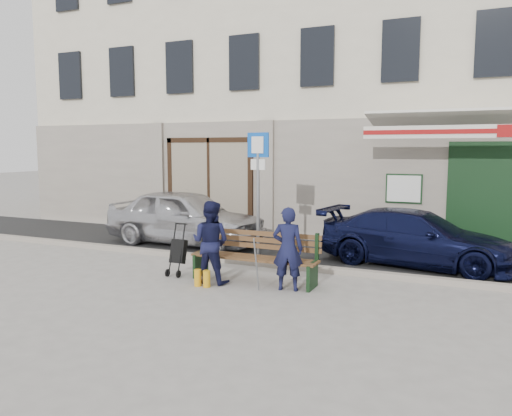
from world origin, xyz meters
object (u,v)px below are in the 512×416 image
Objects in this scene: parking_sign at (258,176)px; man at (288,249)px; bench at (252,257)px; woman at (211,242)px; car_navy at (416,238)px; stroller at (178,252)px; car_silver at (185,217)px.

man is at bearing -44.33° from parking_sign.
man reaches higher than bench.
woman is at bearing -150.36° from bench.
car_navy is 3.66m from bench.
man is at bearing -4.51° from stroller.
parking_sign is (2.49, -1.07, 1.15)m from car_silver.
man reaches higher than stroller.
bench is at bearing 3.69° from stroller.
parking_sign is (-3.14, -1.08, 1.28)m from car_navy.
bench is at bearing -30.51° from man.
car_silver is at bearing 117.92° from stroller.
car_silver is 4.74m from man.
parking_sign is 2.46m from man.
woman is (2.36, -2.93, 0.04)m from car_silver.
parking_sign reaches higher than bench.
car_navy is 4.92m from stroller.
bench is 1.51m from stroller.
woman is (-0.13, -1.85, -1.11)m from parking_sign.
stroller is at bearing -15.58° from man.
car_navy is 3.36m from man.
stroller is at bearing -174.85° from bench.
bench is 1.59× the size of woman.
parking_sign reaches higher than car_navy.
stroller is at bearing -16.70° from woman.
stroller is at bearing -112.74° from parking_sign.
man is (-1.82, -2.82, 0.14)m from car_navy.
car_silver is 3.96m from bench.
man is at bearing -123.10° from car_silver.
car_silver is at bearing 165.13° from parking_sign.
stroller is (-0.85, 0.24, -0.31)m from woman.
car_silver reaches higher than bench.
bench is 2.41× the size of stroller.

